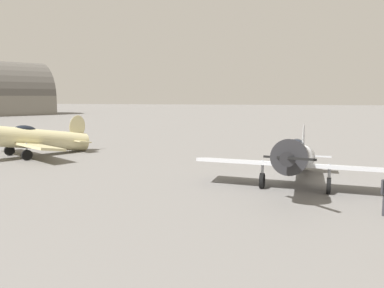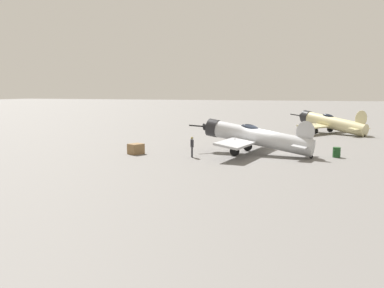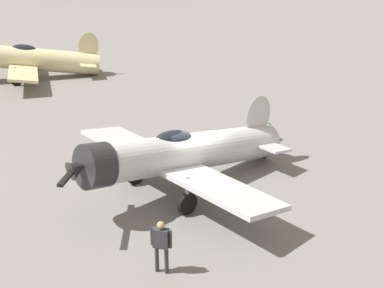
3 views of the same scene
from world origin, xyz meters
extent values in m
plane|color=slate|center=(0.00, 0.00, 0.00)|extent=(400.00, 400.00, 0.00)
cylinder|color=#B7BABF|center=(0.00, 0.00, 1.49)|extent=(9.26, 2.72, 2.73)
cylinder|color=#232326|center=(-4.27, 0.61, 2.11)|extent=(1.32, 1.71, 1.68)
cone|color=#232326|center=(-4.92, 0.70, 2.21)|extent=(0.72, 0.74, 0.73)
cube|color=black|center=(-5.07, 0.72, 2.21)|extent=(2.53, 2.05, 0.42)
ellipsoid|color=black|center=(-0.89, 0.13, 2.23)|extent=(1.87, 1.00, 0.92)
cube|color=#ADAFB5|center=(-1.07, 0.15, 1.24)|extent=(3.40, 10.35, 0.46)
ellipsoid|color=#B7BABF|center=(3.76, -0.53, 2.12)|extent=(1.74, 0.36, 1.99)
cube|color=#ADAFB5|center=(3.56, -0.50, 1.04)|extent=(1.57, 3.52, 0.26)
cylinder|color=#999BA0|center=(-1.84, -1.38, 0.93)|extent=(0.14, 0.14, 1.07)
cylinder|color=black|center=(-1.84, -1.38, 0.40)|extent=(0.82, 0.31, 0.80)
cylinder|color=#999BA0|center=(-1.38, 1.84, 0.93)|extent=(0.14, 0.14, 1.07)
cylinder|color=black|center=(-1.38, 1.84, 0.40)|extent=(0.82, 0.31, 0.80)
cylinder|color=black|center=(4.29, -0.61, 0.14)|extent=(0.29, 0.14, 0.28)
cylinder|color=beige|center=(5.98, 19.84, 1.35)|extent=(8.19, 5.95, 2.80)
ellipsoid|color=black|center=(5.26, 20.29, 2.15)|extent=(1.91, 1.59, 0.92)
cube|color=#C6BC89|center=(5.12, 20.38, 1.07)|extent=(6.91, 9.51, 0.45)
ellipsoid|color=beige|center=(9.03, 17.93, 2.13)|extent=(1.56, 1.04, 2.18)
cube|color=#C6BC89|center=(8.86, 18.04, 0.94)|extent=(2.74, 3.47, 0.26)
cylinder|color=#999BA0|center=(3.79, 19.22, 0.85)|extent=(0.14, 0.14, 0.90)
cylinder|color=black|center=(3.79, 19.22, 0.40)|extent=(0.78, 0.59, 0.80)
cylinder|color=#999BA0|center=(5.58, 22.08, 0.85)|extent=(0.14, 0.14, 0.90)
cylinder|color=black|center=(5.58, 22.08, 0.40)|extent=(0.78, 0.59, 0.80)
cylinder|color=black|center=(9.46, 17.66, 0.14)|extent=(0.29, 0.23, 0.28)
cylinder|color=#2D2D33|center=(-5.05, -3.05, 0.43)|extent=(0.12, 0.12, 0.86)
cylinder|color=#2D2D33|center=(-5.10, -2.93, 1.18)|extent=(0.09, 0.09, 0.57)
cylinder|color=#19471E|center=(6.22, 0.69, 0.42)|extent=(0.61, 0.61, 0.83)
torus|color=#19471E|center=(6.22, 0.69, 0.58)|extent=(0.65, 0.65, 0.04)
torus|color=#19471E|center=(6.22, 0.69, 0.25)|extent=(0.65, 0.65, 0.04)
camera|label=1|loc=(-21.08, 1.32, 4.73)|focal=35.77mm
camera|label=2|loc=(5.72, -33.91, 5.40)|focal=37.59mm
camera|label=3|loc=(-14.13, -12.41, 9.17)|focal=48.43mm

